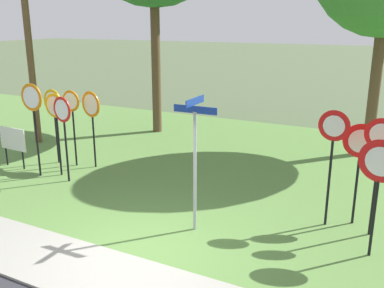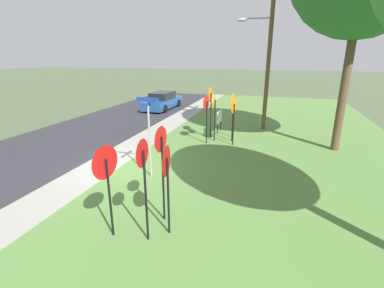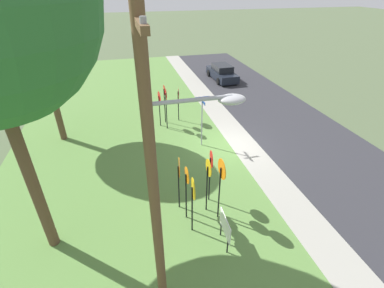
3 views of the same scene
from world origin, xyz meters
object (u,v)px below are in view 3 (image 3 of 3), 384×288
Objects in this scene: yield_sign_far_left at (166,100)px; street_name_post at (202,117)px; stop_sign_near_left at (211,166)px; oak_tree_right at (34,27)px; yield_sign_far_right at (160,101)px; utility_pole at (158,173)px; stop_sign_far_right at (187,183)px; yield_sign_near_right at (179,95)px; parked_sedan_distant at (222,73)px; stop_sign_near_right at (193,194)px; yield_sign_near_left at (165,95)px; stop_sign_center_tall at (221,177)px; notice_board at (225,227)px; stop_sign_far_center at (179,173)px; stop_sign_far_left at (208,175)px.

yield_sign_far_left is 0.90× the size of street_name_post.
oak_tree_right reaches higher than stop_sign_near_left.
utility_pole is (-11.38, 1.55, 2.93)m from yield_sign_far_right.
stop_sign_far_right is 0.28× the size of utility_pole.
parked_sedan_distant is (7.75, -5.77, -1.13)m from yield_sign_near_right.
stop_sign_far_right is 1.03× the size of yield_sign_far_right.
stop_sign_near_right is 4.04m from utility_pole.
yield_sign_near_left is 10.38m from parked_sedan_distant.
yield_sign_near_left is 0.58× the size of parked_sedan_distant.
yield_sign_near_right is 1.41m from yield_sign_far_left.
street_name_post is (5.95, -2.03, 0.00)m from stop_sign_near_right.
yield_sign_near_left is at bearing 137.73° from parked_sedan_distant.
utility_pole is at bearing 156.93° from stop_sign_far_right.
stop_sign_center_tall is at bearing 169.29° from street_name_post.
stop_sign_near_left is at bearing -32.25° from stop_sign_near_right.
stop_sign_far_right is at bearing 132.06° from stop_sign_near_left.
utility_pole reaches higher than oak_tree_right.
utility_pole is (-3.88, 2.48, 2.89)m from stop_sign_near_left.
stop_sign_near_right is 9.37m from yield_sign_near_left.
notice_board is at bearing 169.07° from stop_sign_center_tall.
stop_sign_far_center is 2.63m from notice_board.
stop_sign_far_left is at bearing -37.28° from stop_sign_near_right.
stop_sign_far_right is 8.27m from yield_sign_far_right.
yield_sign_near_right is 3.53m from street_name_post.
stop_sign_far_center reaches higher than yield_sign_far_right.
yield_sign_far_right is at bearing 15.98° from stop_sign_near_left.
stop_sign_near_right is (-1.45, 1.10, -0.03)m from stop_sign_near_left.
stop_sign_far_right is (0.69, 0.06, -0.02)m from stop_sign_near_right.
stop_sign_near_right reaches higher than parked_sedan_distant.
stop_sign_far_right is 0.91× the size of yield_sign_far_left.
stop_sign_far_center is (0.42, 1.03, -0.02)m from stop_sign_far_left.
yield_sign_far_left reaches higher than stop_sign_near_left.
utility_pole is (-11.87, 2.85, 2.91)m from yield_sign_near_right.
yield_sign_far_left reaches higher than yield_sign_near_right.
stop_sign_far_left is at bearing 179.89° from yield_sign_near_left.
oak_tree_right is (7.96, 5.61, 4.44)m from stop_sign_far_right.
yield_sign_far_left reaches higher than yield_sign_far_right.
yield_sign_far_right is at bearing 120.54° from yield_sign_near_right.
stop_sign_near_right is 1.00× the size of stop_sign_far_right.
stop_sign_far_right is 1.28m from stop_sign_center_tall.
yield_sign_near_left is 0.88× the size of street_name_post.
yield_sign_far_left is at bearing 175.32° from yield_sign_near_left.
yield_sign_near_left reaches higher than stop_sign_near_right.
oak_tree_right is at bearing 40.72° from stop_sign_far_left.
notice_board is (-9.83, -0.73, -0.87)m from yield_sign_far_right.
oak_tree_right is at bearing 38.26° from stop_sign_near_right.
yield_sign_far_left reaches higher than notice_board.
street_name_post is at bearing -2.74° from stop_sign_near_left.
yield_sign_far_right is (8.56, 0.97, -0.28)m from stop_sign_center_tall.
oak_tree_right is (-0.79, 7.15, 4.40)m from yield_sign_near_right.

